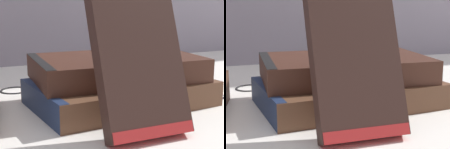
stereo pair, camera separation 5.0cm
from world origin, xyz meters
TOP-DOWN VIEW (x-y plane):
  - ground_plane at (0.00, 0.00)m, footprint 3.00×3.00m
  - book_flat_bottom at (0.03, 0.02)m, footprint 0.25×0.17m
  - book_flat_top at (0.02, 0.03)m, footprint 0.23×0.15m
  - book_leaning_front at (0.00, -0.09)m, footprint 0.09×0.08m
  - pocket_watch at (0.06, 0.00)m, footprint 0.05×0.05m
  - reading_glasses at (-0.06, 0.15)m, footprint 0.11×0.06m

SIDE VIEW (x-z plane):
  - ground_plane at x=0.00m, z-range 0.00..0.00m
  - reading_glasses at x=-0.06m, z-range 0.00..0.00m
  - book_flat_bottom at x=0.03m, z-range 0.00..0.03m
  - book_flat_top at x=0.02m, z-range 0.03..0.07m
  - pocket_watch at x=0.06m, z-range 0.06..0.07m
  - book_leaning_front at x=0.00m, z-range -0.01..0.16m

